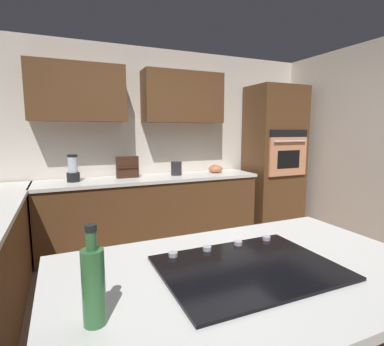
% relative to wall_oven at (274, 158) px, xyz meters
% --- Properties ---
extents(ground_plane, '(14.00, 14.00, 0.00)m').
position_rel_wall_oven_xyz_m(ground_plane, '(1.85, 1.72, -1.08)').
color(ground_plane, brown).
extents(wall_back, '(6.00, 0.44, 2.60)m').
position_rel_wall_oven_xyz_m(wall_back, '(1.92, -0.33, 0.38)').
color(wall_back, silver).
rests_on(wall_back, ground).
extents(lower_cabinets_back, '(2.80, 0.60, 0.86)m').
position_rel_wall_oven_xyz_m(lower_cabinets_back, '(1.95, -0.00, -0.65)').
color(lower_cabinets_back, brown).
rests_on(lower_cabinets_back, ground).
extents(countertop_back, '(2.84, 0.64, 0.04)m').
position_rel_wall_oven_xyz_m(countertop_back, '(1.95, -0.00, -0.20)').
color(countertop_back, silver).
rests_on(countertop_back, lower_cabinets_back).
extents(island_top, '(1.70, 1.03, 0.04)m').
position_rel_wall_oven_xyz_m(island_top, '(2.29, 2.70, -0.20)').
color(island_top, silver).
rests_on(island_top, island_base).
extents(wall_oven, '(0.80, 0.66, 2.16)m').
position_rel_wall_oven_xyz_m(wall_oven, '(0.00, 0.00, 0.00)').
color(wall_oven, brown).
rests_on(wall_oven, ground).
extents(cooktop, '(0.76, 0.56, 0.03)m').
position_rel_wall_oven_xyz_m(cooktop, '(2.29, 2.69, -0.17)').
color(cooktop, black).
rests_on(cooktop, island_top).
extents(blender, '(0.15, 0.15, 0.32)m').
position_rel_wall_oven_xyz_m(blender, '(2.90, -0.04, -0.04)').
color(blender, black).
rests_on(blender, countertop_back).
extents(mixing_bowl, '(0.20, 0.20, 0.11)m').
position_rel_wall_oven_xyz_m(mixing_bowl, '(1.00, -0.04, -0.12)').
color(mixing_bowl, '#CC724C').
rests_on(mixing_bowl, countertop_back).
extents(spice_rack, '(0.27, 0.11, 0.27)m').
position_rel_wall_oven_xyz_m(spice_rack, '(2.25, -0.08, -0.04)').
color(spice_rack, '#381E14').
rests_on(spice_rack, countertop_back).
extents(kettle, '(0.15, 0.15, 0.18)m').
position_rel_wall_oven_xyz_m(kettle, '(1.60, -0.04, -0.09)').
color(kettle, '#262628').
rests_on(kettle, countertop_back).
extents(oil_bottle, '(0.07, 0.07, 0.33)m').
position_rel_wall_oven_xyz_m(oil_bottle, '(2.95, 2.82, -0.05)').
color(oil_bottle, '#336B38').
rests_on(oil_bottle, island_top).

